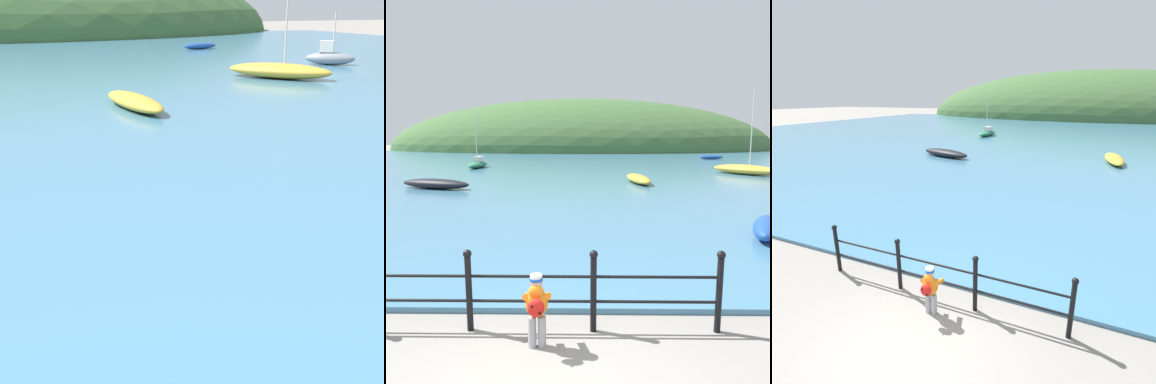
# 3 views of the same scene
# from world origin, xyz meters

# --- Properties ---
(boat_green_fishing) EXTENTS (1.41, 3.97, 0.46)m
(boat_green_fishing) POSITION_xyz_m (3.60, 17.75, 0.33)
(boat_green_fishing) COLOR gold
(boat_green_fishing) RESTS_ON water
(boat_mid_harbor) EXTENTS (4.29, 4.74, 5.94)m
(boat_mid_harbor) POSITION_xyz_m (11.71, 22.42, 0.45)
(boat_mid_harbor) COLOR gold
(boat_mid_harbor) RESTS_ON water
(boat_blue_hull) EXTENTS (2.96, 1.36, 0.46)m
(boat_blue_hull) POSITION_xyz_m (14.90, 38.93, 0.33)
(boat_blue_hull) COLOR #1E4793
(boat_blue_hull) RESTS_ON water
(boat_red_dinghy) EXTENTS (2.62, 2.46, 2.79)m
(boat_red_dinghy) POSITION_xyz_m (17.20, 26.26, 0.52)
(boat_red_dinghy) COLOR gray
(boat_red_dinghy) RESTS_ON water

